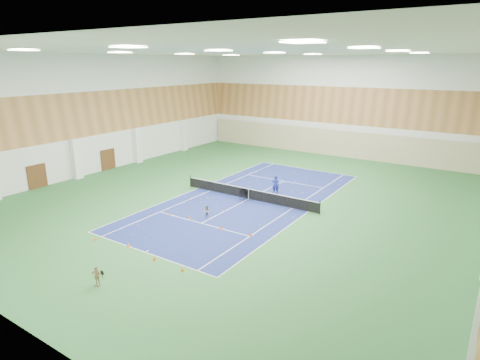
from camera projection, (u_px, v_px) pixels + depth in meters
name	position (u px, v px, depth m)	size (l,w,h in m)	color
ground	(249.00, 199.00, 34.00)	(40.00, 40.00, 0.00)	#2B6531
room_shell	(249.00, 129.00, 32.31)	(36.00, 40.00, 12.00)	white
wood_cladding	(249.00, 104.00, 31.74)	(36.00, 40.00, 8.00)	#B37742
ceiling_light_grid	(250.00, 52.00, 30.63)	(21.40, 25.40, 0.06)	white
court_surface	(249.00, 199.00, 34.00)	(10.97, 23.77, 0.01)	navy
tennis_balls_scatter	(249.00, 199.00, 33.99)	(10.57, 22.77, 0.07)	gold
tennis_net	(249.00, 193.00, 33.85)	(12.80, 0.10, 1.10)	black
back_curtain	(334.00, 143.00, 49.37)	(35.40, 0.16, 3.20)	#C6B793
door_left_a	(37.00, 176.00, 36.74)	(0.08, 1.80, 2.20)	#593319
door_left_b	(108.00, 159.00, 43.15)	(0.08, 1.80, 2.20)	#593319
coach	(276.00, 185.00, 35.11)	(0.62, 0.41, 1.70)	navy
child_court	(207.00, 211.00, 29.81)	(0.49, 0.38, 1.00)	gray
child_apron	(97.00, 276.00, 20.70)	(0.64, 0.27, 1.09)	tan
ball_cart	(244.00, 195.00, 33.45)	(0.56, 0.56, 0.96)	black
cone_svc_a	(170.00, 214.00, 30.28)	(0.19, 0.19, 0.21)	#DF5A0B
cone_svc_b	(190.00, 217.00, 29.75)	(0.21, 0.21, 0.23)	orange
cone_svc_c	(220.00, 228.00, 27.86)	(0.21, 0.21, 0.23)	#FF600D
cone_svc_d	(250.00, 234.00, 26.76)	(0.22, 0.22, 0.24)	#DD560B
cone_base_a	(95.00, 239.00, 26.13)	(0.21, 0.21, 0.23)	#FF530D
cone_base_b	(128.00, 245.00, 25.22)	(0.23, 0.23, 0.25)	orange
cone_base_c	(154.00, 258.00, 23.48)	(0.22, 0.22, 0.25)	#EE420C
cone_base_d	(183.00, 269.00, 22.25)	(0.23, 0.23, 0.25)	orange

